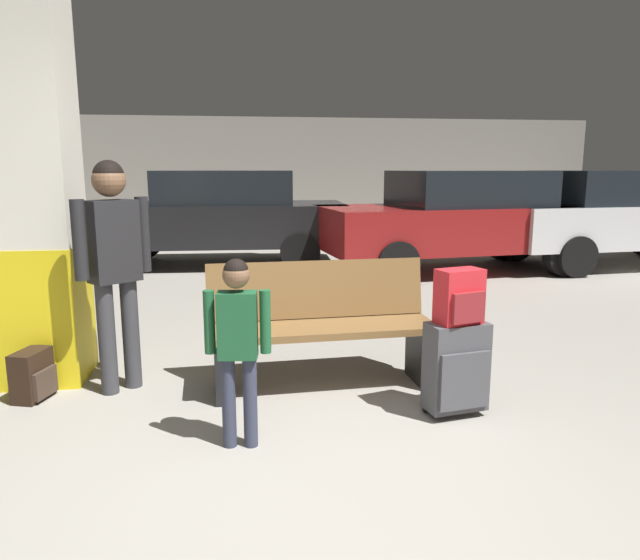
{
  "coord_description": "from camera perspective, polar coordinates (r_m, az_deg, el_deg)",
  "views": [
    {
      "loc": [
        -0.34,
        -2.33,
        1.55
      ],
      "look_at": [
        0.17,
        1.3,
        0.85
      ],
      "focal_mm": 32.96,
      "sensor_mm": 36.0,
      "label": 1
    }
  ],
  "objects": [
    {
      "name": "parked_car_near",
      "position": [
        9.13,
        13.45,
        5.86
      ],
      "size": [
        4.28,
        2.19,
        1.51
      ],
      "color": "maroon",
      "rests_on": "ground_plane"
    },
    {
      "name": "structural_pillar",
      "position": [
        4.67,
        -26.08,
        8.54
      ],
      "size": [
        0.57,
        0.57,
        2.93
      ],
      "color": "yellow",
      "rests_on": "ground_plane"
    },
    {
      "name": "child",
      "position": [
        3.26,
        -8.02,
        -5.13
      ],
      "size": [
        0.36,
        0.22,
        1.08
      ],
      "color": "#33384C",
      "rests_on": "ground_plane"
    },
    {
      "name": "backpack_dark_floor",
      "position": [
        4.48,
        -26.09,
        -8.33
      ],
      "size": [
        0.26,
        0.31,
        0.34
      ],
      "color": "black",
      "rests_on": "ground_plane"
    },
    {
      "name": "parked_car_far",
      "position": [
        9.61,
        -9.85,
        6.23
      ],
      "size": [
        4.16,
        1.93,
        1.51
      ],
      "color": "black",
      "rests_on": "ground_plane"
    },
    {
      "name": "suitcase",
      "position": [
        3.83,
        13.11,
        -8.23
      ],
      "size": [
        0.41,
        0.29,
        0.6
      ],
      "color": "#4C4C51",
      "rests_on": "ground_plane"
    },
    {
      "name": "garage_back_wall",
      "position": [
        15.2,
        -6.78,
        10.2
      ],
      "size": [
        18.0,
        0.12,
        2.8
      ],
      "primitive_type": "cube",
      "color": "gray",
      "rests_on": "ground_plane"
    },
    {
      "name": "adult",
      "position": [
        4.24,
        -19.41,
        2.6
      ],
      "size": [
        0.45,
        0.38,
        1.6
      ],
      "color": "#38383D",
      "rests_on": "ground_plane"
    },
    {
      "name": "ground_plane",
      "position": [
        6.54,
        -4.76,
        -3.38
      ],
      "size": [
        18.0,
        18.0,
        0.1
      ],
      "primitive_type": "cube",
      "color": "gray"
    },
    {
      "name": "backpack_bright",
      "position": [
        3.71,
        13.42,
        -1.63
      ],
      "size": [
        0.31,
        0.25,
        0.34
      ],
      "color": "red",
      "rests_on": "suitcase"
    },
    {
      "name": "bench",
      "position": [
        4.2,
        0.11,
        -4.48
      ],
      "size": [
        1.63,
        0.61,
        0.89
      ],
      "color": "brown",
      "rests_on": "ground_plane"
    },
    {
      "name": "parked_car_side",
      "position": [
        10.54,
        26.78,
        5.63
      ],
      "size": [
        4.23,
        2.07,
        1.51
      ],
      "color": "silver",
      "rests_on": "ground_plane"
    }
  ]
}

